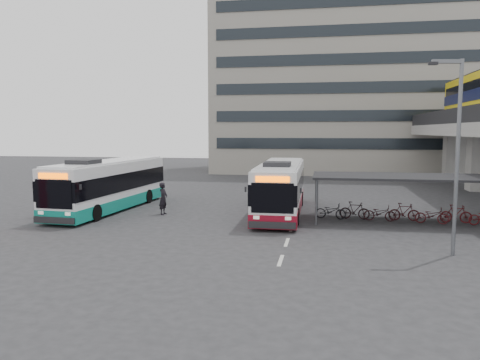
% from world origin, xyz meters
% --- Properties ---
extents(ground, '(120.00, 120.00, 0.00)m').
position_xyz_m(ground, '(0.00, 0.00, 0.00)').
color(ground, '#28282B').
rests_on(ground, ground).
extents(bike_shelter, '(10.00, 4.00, 2.54)m').
position_xyz_m(bike_shelter, '(8.50, 3.00, 1.36)').
color(bike_shelter, '#595B60').
rests_on(bike_shelter, ground).
extents(office_block, '(30.00, 15.00, 25.00)m').
position_xyz_m(office_block, '(6.00, 36.00, 12.50)').
color(office_block, gray).
rests_on(office_block, ground).
extents(road_markings, '(0.15, 7.60, 0.01)m').
position_xyz_m(road_markings, '(2.50, -3.00, 0.01)').
color(road_markings, beige).
rests_on(road_markings, ground).
extents(bus_main, '(2.61, 11.21, 3.30)m').
position_xyz_m(bus_main, '(1.54, 4.43, 1.53)').
color(bus_main, white).
rests_on(bus_main, ground).
extents(bus_teal, '(3.14, 11.46, 3.35)m').
position_xyz_m(bus_teal, '(-9.20, 3.73, 1.56)').
color(bus_teal, white).
rests_on(bus_teal, ground).
extents(pedestrian, '(0.52, 0.74, 1.92)m').
position_xyz_m(pedestrian, '(-5.32, 2.75, 0.96)').
color(pedestrian, black).
rests_on(pedestrian, ground).
extents(lamp_post, '(1.35, 0.39, 7.73)m').
position_xyz_m(lamp_post, '(9.13, -4.04, 4.40)').
color(lamp_post, '#595B60').
rests_on(lamp_post, ground).
extents(sign_totem_mid, '(0.49, 0.20, 2.27)m').
position_xyz_m(sign_totem_mid, '(-11.71, 0.80, 1.18)').
color(sign_totem_mid, '#B10A26').
rests_on(sign_totem_mid, ground).
extents(sign_totem_north, '(0.60, 0.22, 2.77)m').
position_xyz_m(sign_totem_north, '(-14.44, 8.65, 1.43)').
color(sign_totem_north, '#B10A26').
rests_on(sign_totem_north, ground).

